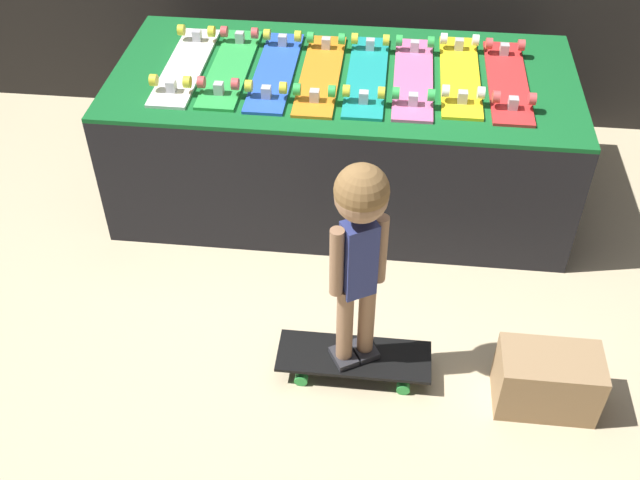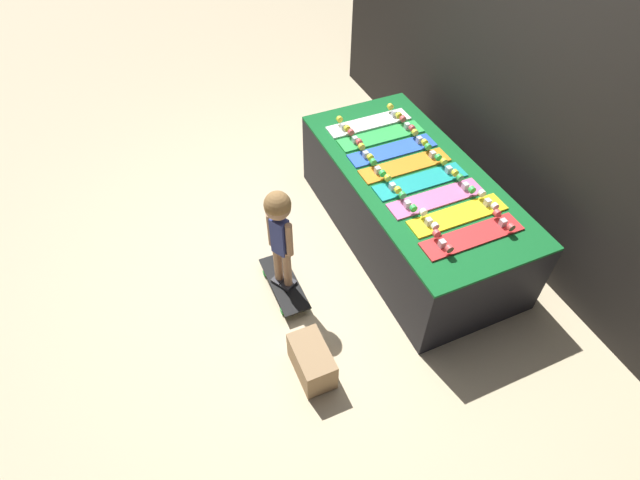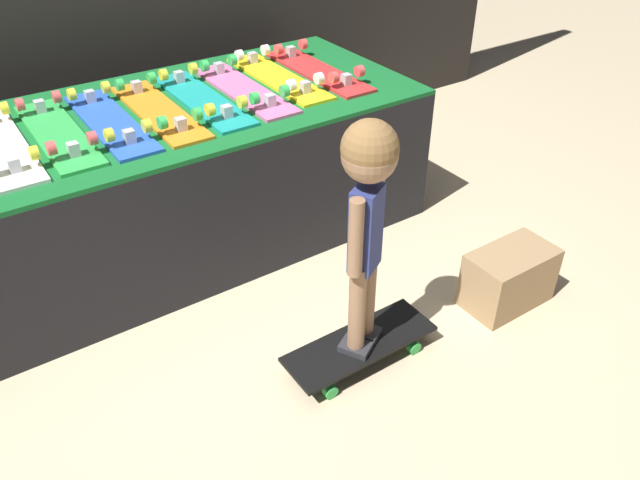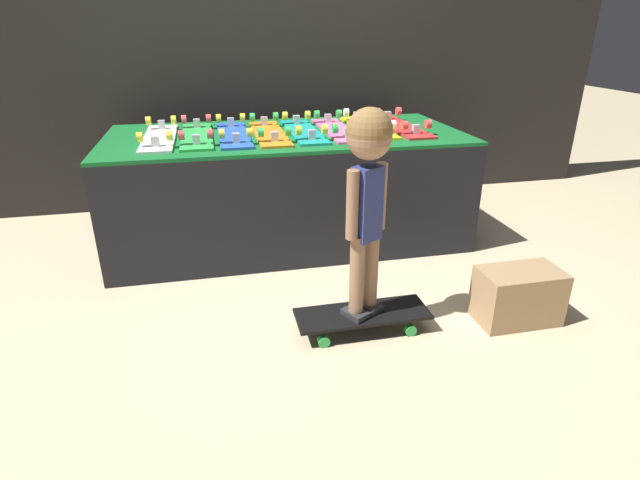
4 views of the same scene
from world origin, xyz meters
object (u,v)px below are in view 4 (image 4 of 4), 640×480
(skateboard_green_on_rack, at_px, (197,134))
(skateboard_orange_on_rack, at_px, (269,132))
(skateboard_pink_on_rack, at_px, (337,128))
(skateboard_white_on_rack, at_px, (159,136))
(skateboard_on_floor, at_px, (362,316))
(skateboard_teal_on_rack, at_px, (304,130))
(storage_box, at_px, (518,296))
(child, at_px, (368,176))
(skateboard_blue_on_rack, at_px, (233,133))
(skateboard_red_on_rack, at_px, (401,125))
(skateboard_yellow_on_rack, at_px, (368,126))

(skateboard_green_on_rack, relative_size, skateboard_orange_on_rack, 1.00)
(skateboard_pink_on_rack, bearing_deg, skateboard_white_on_rack, -179.84)
(skateboard_orange_on_rack, distance_m, skateboard_pink_on_rack, 0.42)
(skateboard_white_on_rack, height_order, skateboard_on_floor, skateboard_white_on_rack)
(skateboard_teal_on_rack, xyz_separation_m, storage_box, (0.77, -1.22, -0.57))
(skateboard_teal_on_rack, xyz_separation_m, child, (0.04, -1.14, 0.03))
(skateboard_blue_on_rack, bearing_deg, child, -67.79)
(skateboard_blue_on_rack, bearing_deg, skateboard_teal_on_rack, 0.55)
(skateboard_teal_on_rack, bearing_deg, skateboard_red_on_rack, 1.67)
(skateboard_red_on_rack, xyz_separation_m, storage_box, (0.14, -1.23, -0.57))
(skateboard_blue_on_rack, xyz_separation_m, skateboard_teal_on_rack, (0.42, 0.00, 0.00))
(skateboard_green_on_rack, xyz_separation_m, skateboard_orange_on_rack, (0.42, -0.02, 0.00))
(child, bearing_deg, storage_box, -35.29)
(skateboard_green_on_rack, xyz_separation_m, storage_box, (1.40, -1.22, -0.57))
(skateboard_on_floor, relative_size, child, 0.67)
(skateboard_blue_on_rack, distance_m, skateboard_orange_on_rack, 0.21)
(skateboard_white_on_rack, distance_m, skateboard_orange_on_rack, 0.63)
(skateboard_red_on_rack, xyz_separation_m, skateboard_on_floor, (-0.59, -1.16, -0.62))
(skateboard_orange_on_rack, bearing_deg, skateboard_on_floor, -77.33)
(skateboard_yellow_on_rack, relative_size, storage_box, 1.98)
(skateboard_orange_on_rack, bearing_deg, skateboard_blue_on_rack, 178.37)
(skateboard_yellow_on_rack, distance_m, skateboard_on_floor, 1.39)
(skateboard_white_on_rack, bearing_deg, child, -52.25)
(skateboard_blue_on_rack, xyz_separation_m, skateboard_on_floor, (0.46, -1.14, -0.62))
(skateboard_white_on_rack, bearing_deg, skateboard_on_floor, -52.25)
(skateboard_red_on_rack, bearing_deg, skateboard_orange_on_rack, -178.06)
(skateboard_green_on_rack, relative_size, skateboard_pink_on_rack, 1.00)
(skateboard_white_on_rack, distance_m, skateboard_on_floor, 1.57)
(skateboard_red_on_rack, relative_size, skateboard_on_floor, 1.23)
(skateboard_pink_on_rack, xyz_separation_m, skateboard_red_on_rack, (0.42, 0.01, 0.00))
(skateboard_white_on_rack, height_order, skateboard_teal_on_rack, same)
(skateboard_green_on_rack, bearing_deg, skateboard_white_on_rack, -178.65)
(skateboard_green_on_rack, xyz_separation_m, skateboard_yellow_on_rack, (1.05, 0.04, 0.00))
(skateboard_green_on_rack, distance_m, skateboard_on_floor, 1.47)
(skateboard_red_on_rack, bearing_deg, skateboard_pink_on_rack, -178.01)
(skateboard_blue_on_rack, distance_m, skateboard_on_floor, 1.38)
(skateboard_blue_on_rack, xyz_separation_m, skateboard_orange_on_rack, (0.21, -0.01, 0.00))
(skateboard_teal_on_rack, xyz_separation_m, skateboard_on_floor, (0.04, -1.14, -0.62))
(storage_box, bearing_deg, skateboard_red_on_rack, 96.52)
(skateboard_pink_on_rack, height_order, skateboard_red_on_rack, same)
(skateboard_green_on_rack, distance_m, skateboard_blue_on_rack, 0.21)
(skateboard_orange_on_rack, xyz_separation_m, skateboard_on_floor, (0.25, -1.13, -0.62))
(skateboard_red_on_rack, height_order, storage_box, skateboard_red_on_rack)
(skateboard_blue_on_rack, height_order, skateboard_yellow_on_rack, same)
(skateboard_red_on_rack, bearing_deg, skateboard_yellow_on_rack, 172.40)
(skateboard_teal_on_rack, relative_size, skateboard_yellow_on_rack, 1.00)
(skateboard_yellow_on_rack, bearing_deg, skateboard_orange_on_rack, -174.88)
(skateboard_blue_on_rack, bearing_deg, skateboard_white_on_rack, 179.34)
(skateboard_pink_on_rack, bearing_deg, storage_box, -65.28)
(skateboard_yellow_on_rack, distance_m, child, 1.25)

